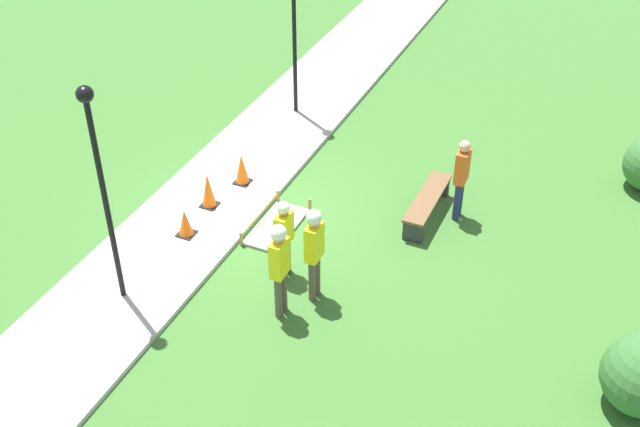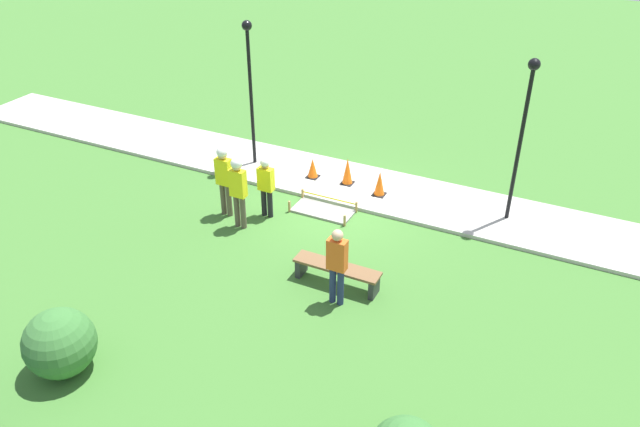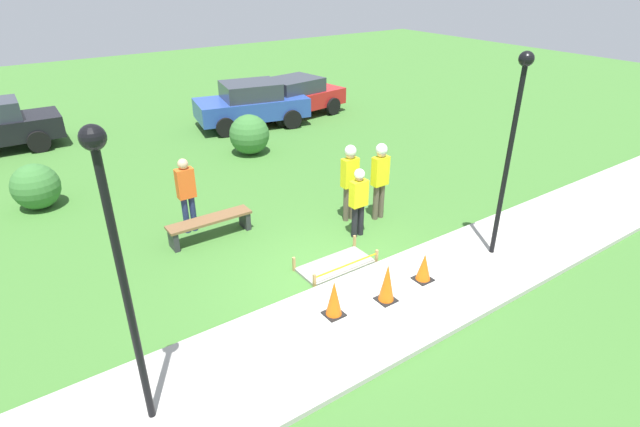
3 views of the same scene
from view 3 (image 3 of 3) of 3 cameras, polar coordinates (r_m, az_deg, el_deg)
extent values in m
plane|color=#3D702D|center=(10.04, 2.08, -7.79)|extent=(60.00, 60.00, 0.00)
cube|color=#ADAAA3|center=(9.27, 6.60, -10.95)|extent=(28.00, 2.40, 0.10)
cube|color=gray|center=(10.48, 1.80, -5.96)|extent=(1.58, 0.75, 0.06)
cube|color=tan|center=(9.77, -0.65, -7.75)|extent=(0.05, 0.05, 0.32)
cube|color=tan|center=(10.60, 6.48, -4.92)|extent=(0.05, 0.05, 0.32)
cube|color=tan|center=(10.29, -3.00, -5.80)|extent=(0.05, 0.05, 0.32)
cube|color=tan|center=(11.08, 3.96, -3.26)|extent=(0.05, 0.05, 0.32)
cube|color=yellow|center=(10.12, 3.08, -5.91)|extent=(1.58, 0.00, 0.04)
cube|color=black|center=(9.04, 1.58, -11.40)|extent=(0.34, 0.34, 0.02)
cone|color=orange|center=(8.83, 1.61, -9.60)|extent=(0.29, 0.29, 0.68)
cube|color=black|center=(9.45, 7.53, -9.72)|extent=(0.34, 0.34, 0.02)
cone|color=orange|center=(9.23, 7.68, -7.79)|extent=(0.29, 0.29, 0.75)
cube|color=black|center=(10.12, 11.65, -7.35)|extent=(0.34, 0.34, 0.02)
cone|color=orange|center=(9.96, 11.80, -5.97)|extent=(0.29, 0.29, 0.56)
cube|color=#2D2D33|center=(11.47, -16.39, -2.93)|extent=(0.12, 0.40, 0.44)
cube|color=#2D2D33|center=(12.02, -8.59, -0.64)|extent=(0.12, 0.40, 0.44)
cube|color=brown|center=(11.60, -12.52, -0.67)|extent=(1.95, 0.44, 0.06)
cylinder|color=brown|center=(12.12, 3.00, 1.11)|extent=(0.14, 0.14, 0.89)
cylinder|color=brown|center=(12.22, 3.67, 1.31)|extent=(0.14, 0.14, 0.89)
cube|color=yellow|center=(11.85, 3.44, 4.70)|extent=(0.40, 0.22, 0.71)
sphere|color=tan|center=(11.68, 3.50, 6.85)|extent=(0.24, 0.24, 0.24)
sphere|color=white|center=(11.66, 3.51, 7.16)|extent=(0.28, 0.28, 0.28)
cylinder|color=brown|center=(12.25, 6.39, 1.27)|extent=(0.14, 0.14, 0.90)
cylinder|color=brown|center=(12.36, 7.02, 1.48)|extent=(0.14, 0.14, 0.90)
cube|color=yellow|center=(11.99, 6.91, 4.85)|extent=(0.40, 0.22, 0.71)
sphere|color=tan|center=(11.82, 7.04, 6.99)|extent=(0.24, 0.24, 0.24)
sphere|color=white|center=(11.80, 7.05, 7.30)|extent=(0.28, 0.28, 0.28)
cylinder|color=black|center=(11.44, 3.98, -0.94)|extent=(0.14, 0.14, 0.77)
cylinder|color=black|center=(11.54, 4.68, -0.70)|extent=(0.14, 0.14, 0.77)
cube|color=yellow|center=(11.19, 4.45, 2.31)|extent=(0.40, 0.22, 0.61)
sphere|color=#A37A5B|center=(11.02, 4.53, 4.25)|extent=(0.21, 0.21, 0.21)
sphere|color=white|center=(11.00, 4.54, 4.52)|extent=(0.24, 0.24, 0.24)
cylinder|color=navy|center=(11.99, -15.09, -0.20)|extent=(0.14, 0.14, 0.88)
cylinder|color=navy|center=(12.04, -14.30, 0.02)|extent=(0.14, 0.14, 0.88)
cube|color=#E55B1E|center=(11.69, -15.14, 3.36)|extent=(0.40, 0.22, 0.70)
sphere|color=tan|center=(11.52, -15.41, 5.49)|extent=(0.24, 0.24, 0.24)
cylinder|color=black|center=(10.60, 20.58, 5.05)|extent=(0.10, 0.10, 3.95)
sphere|color=black|center=(10.08, 22.52, 16.02)|extent=(0.28, 0.28, 0.28)
cylinder|color=black|center=(6.54, -21.13, -9.25)|extent=(0.10, 0.10, 3.90)
sphere|color=black|center=(5.65, -24.56, 7.90)|extent=(0.28, 0.28, 0.28)
cylinder|color=black|center=(20.83, -29.97, 8.41)|extent=(0.72, 0.26, 0.71)
cylinder|color=black|center=(19.17, -29.46, 7.17)|extent=(0.72, 0.26, 0.71)
cube|color=#28479E|center=(19.69, -7.83, 11.92)|extent=(4.43, 2.71, 0.71)
cube|color=#2D333D|center=(19.54, -7.95, 13.77)|extent=(2.36, 2.08, 0.60)
cylinder|color=black|center=(21.05, -5.13, 12.03)|extent=(0.75, 0.37, 0.71)
cylinder|color=black|center=(19.28, -3.21, 10.71)|extent=(0.75, 0.37, 0.71)
cylinder|color=black|center=(20.41, -12.07, 11.08)|extent=(0.75, 0.37, 0.71)
cylinder|color=black|center=(18.58, -10.73, 9.66)|extent=(0.75, 0.37, 0.71)
cube|color=red|center=(20.88, -3.01, 12.87)|extent=(4.39, 2.47, 0.64)
cube|color=#2D333D|center=(20.74, -3.05, 14.45)|extent=(2.30, 1.95, 0.54)
cylinder|color=black|center=(22.47, -2.03, 13.05)|extent=(0.73, 0.34, 0.70)
cylinder|color=black|center=(21.11, 1.45, 12.16)|extent=(0.73, 0.34, 0.70)
cylinder|color=black|center=(20.92, -7.46, 11.80)|extent=(0.73, 0.34, 0.70)
cylinder|color=black|center=(19.46, -4.09, 10.82)|extent=(0.73, 0.34, 0.70)
sphere|color=#387033|center=(14.62, -29.73, 2.69)|extent=(1.18, 1.18, 1.18)
sphere|color=#387033|center=(16.65, -8.07, 8.92)|extent=(1.30, 1.30, 1.30)
camera|label=1|loc=(21.68, 20.85, 36.49)|focal=45.00mm
camera|label=2|loc=(19.86, -43.06, 28.62)|focal=35.00mm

